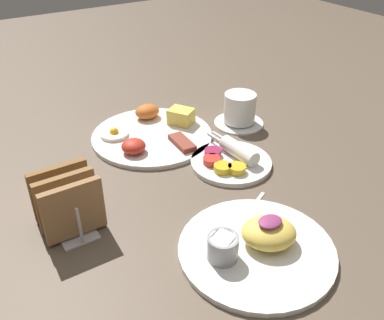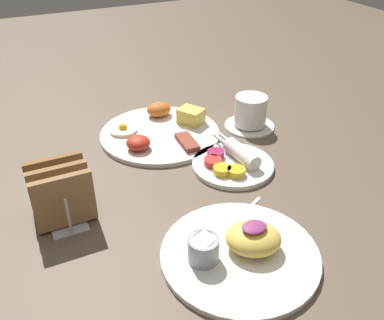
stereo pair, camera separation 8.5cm
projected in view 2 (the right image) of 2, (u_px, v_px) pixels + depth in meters
The scene contains 7 objects.
ground_plane at pixel (157, 195), 0.80m from camera, with size 3.00×3.00×0.00m, color brown.
plate_breakfast at pixel (160, 131), 0.99m from camera, with size 0.28×0.28×0.05m.
plate_condiments at pixel (233, 162), 0.88m from camera, with size 0.17×0.18×0.04m.
plate_foreground at pixel (240, 249), 0.66m from camera, with size 0.25×0.25×0.06m.
toast_rack at pixel (61, 194), 0.73m from camera, with size 0.10×0.12×0.10m.
coffee_cup at pixel (250, 113), 1.01m from camera, with size 0.12×0.12×0.08m.
teaspoon at pixel (234, 221), 0.74m from camera, with size 0.12×0.06×0.01m.
Camera 2 is at (-0.22, -0.61, 0.49)m, focal length 40.00 mm.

